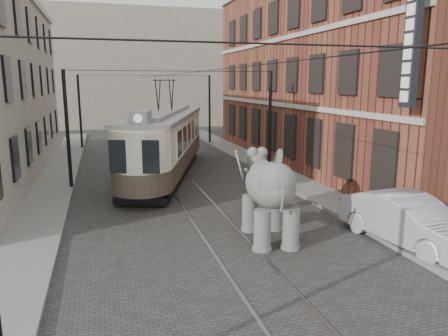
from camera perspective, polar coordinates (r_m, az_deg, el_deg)
name	(u,v)px	position (r m, az deg, el deg)	size (l,w,h in m)	color
ground	(206,215)	(17.69, -2.47, -6.26)	(120.00, 120.00, 0.00)	#3C3A37
tram_rails	(206,214)	(17.69, -2.47, -6.22)	(1.54, 80.00, 0.02)	slate
sidewalk_right	(335,202)	(19.88, 14.65, -4.41)	(2.00, 60.00, 0.15)	slate
sidewalk_left	(36,227)	(17.42, -23.92, -7.28)	(2.00, 60.00, 0.15)	slate
brick_building	(336,73)	(29.46, 14.77, 12.26)	(8.00, 26.00, 12.00)	#5E291F
distant_block	(131,69)	(56.56, -12.32, 12.78)	(28.00, 10.00, 14.00)	gray
catenary	(178,130)	(21.85, -6.14, 5.12)	(11.00, 30.20, 6.00)	black
tram	(166,128)	(25.07, -7.82, 5.35)	(2.88, 13.97, 5.54)	beige
elephant	(270,197)	(14.66, 6.14, -3.95)	(2.70, 4.89, 3.00)	slate
parked_car	(409,220)	(15.58, 23.54, -6.45)	(1.80, 5.11, 1.68)	#A3A2A7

